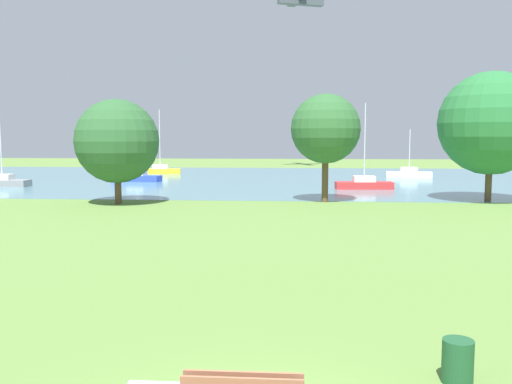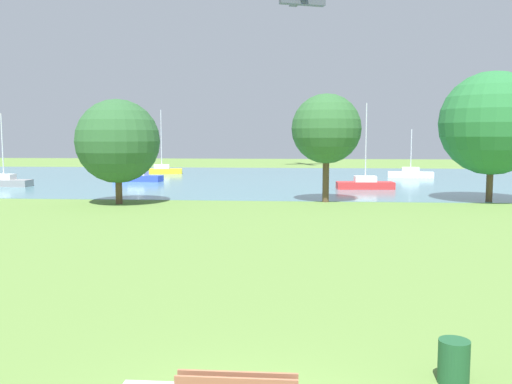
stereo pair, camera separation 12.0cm
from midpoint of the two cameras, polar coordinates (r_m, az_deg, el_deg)
ground_plane at (r=30.01m, az=2.67°, el=-2.76°), size 160.00×160.00×0.00m
litter_bin at (r=11.01m, az=19.87°, el=-16.18°), size 0.56×0.56×0.80m
water_surface at (r=57.85m, az=3.47°, el=1.37°), size 140.00×40.00×0.02m
sailboat_gray at (r=53.85m, az=-24.86°, el=0.99°), size 4.85×1.69×6.45m
sailboat_white at (r=62.11m, az=15.51°, el=1.87°), size 4.97×2.18×5.21m
sailboat_yellow at (r=66.47m, az=-9.95°, el=2.26°), size 4.99×2.35×7.56m
sailboat_blue at (r=55.62m, az=-12.32°, el=1.53°), size 4.96×2.16×6.25m
sailboat_red at (r=47.47m, az=11.06°, el=0.86°), size 4.88×1.79×7.22m
tree_west_far at (r=37.27m, az=-14.32°, el=5.11°), size 5.50×5.50×6.89m
tree_east_near at (r=37.58m, az=7.14°, el=6.50°), size 4.71×4.71×7.33m
tree_east_far at (r=40.60m, az=23.10°, el=6.56°), size 6.98×6.98×8.83m
light_aircraft at (r=79.70m, az=4.58°, el=19.18°), size 6.40×8.28×2.10m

